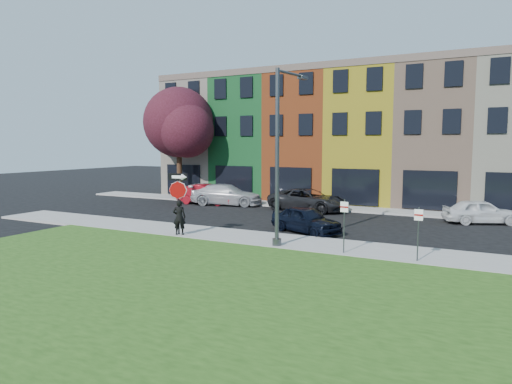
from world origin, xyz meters
The scene contains 16 objects.
ground centered at (0.00, 0.00, 0.00)m, with size 120.00×120.00×0.00m, color black.
sidewalk_near centered at (2.00, 3.00, 0.06)m, with size 40.00×3.00×0.12m, color gray.
sidewalk_far centered at (-3.00, 15.00, 0.06)m, with size 40.00×2.40×0.12m, color gray.
grass_park centered at (8.00, -6.00, 0.05)m, with size 40.00×16.00×0.10m, color #244814.
rowhouse_block centered at (-2.50, 21.18, 4.99)m, with size 30.00×10.12×10.00m.
stop_sign centered at (-4.92, 1.95, 2.26)m, with size 1.05×0.13×3.00m.
man centered at (-4.84, 1.90, 0.98)m, with size 0.74×0.64×1.72m, color black.
sedan_near centered at (0.25, 5.76, 0.68)m, with size 4.32×3.12×1.37m, color black.
parked_car_red centered at (-10.53, 13.00, 0.75)m, with size 4.67×1.92×1.50m, color maroon.
parked_car_silver centered at (-8.95, 13.24, 0.78)m, with size 5.73×3.31×1.56m, color #ABABB0.
parked_car_dark centered at (-2.43, 13.20, 0.76)m, with size 5.71×3.10×1.52m, color black.
parked_car_white centered at (8.19, 12.93, 0.70)m, with size 4.41×3.14×1.39m, color white.
street_lamp centered at (0.43, 2.12, 3.95)m, with size 0.68×2.57×7.59m.
parking_sign_a centered at (3.39, 1.89, 1.49)m, with size 0.32×0.09×2.19m.
parking_sign_b centered at (6.24, 1.89, 1.41)m, with size 0.32×0.09×2.05m.
tree_purple centered at (-14.37, 14.95, 6.19)m, with size 6.91×6.04×9.10m.
Camera 1 is at (8.54, -15.92, 4.49)m, focal length 32.00 mm.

